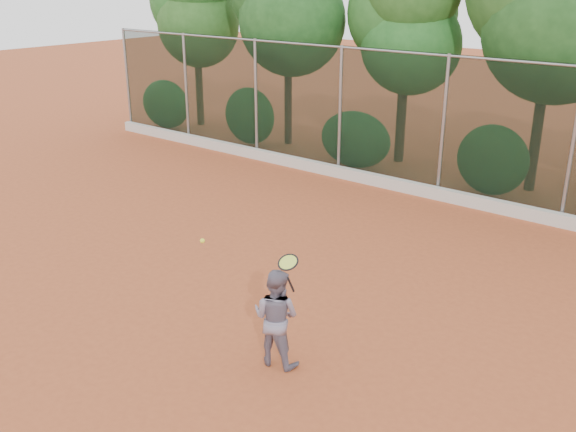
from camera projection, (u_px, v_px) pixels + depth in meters
The scene contains 7 objects.
ground at pixel (252, 300), 10.96m from camera, with size 80.00×80.00×0.00m, color #AA4D28.
concrete_curb at pixel (434, 193), 15.89m from camera, with size 24.00×0.20×0.30m, color beige.
tennis_player at pixel (276, 317), 8.97m from camera, with size 0.71×0.55×1.45m, color slate.
chainlink_fence at pixel (443, 123), 15.41m from camera, with size 24.09×0.09×3.50m.
foliage_backdrop at pixel (467, 9), 16.28m from camera, with size 23.70×3.63×7.55m.
tennis_racket at pixel (288, 265), 8.32m from camera, with size 0.30×0.29×0.56m.
tennis_ball_in_flight at pixel (202, 241), 8.96m from camera, with size 0.07×0.07×0.07m.
Camera 1 is at (6.56, -7.22, 5.23)m, focal length 40.00 mm.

